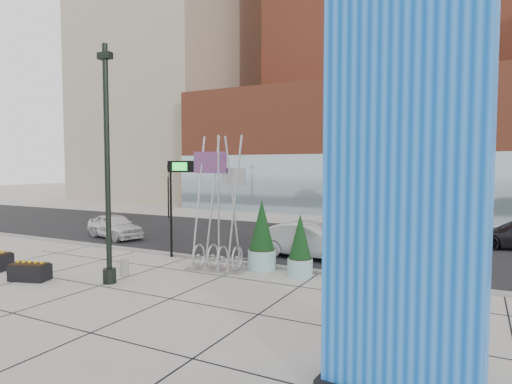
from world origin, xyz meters
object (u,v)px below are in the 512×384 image
at_px(car_white_west, 115,226).
at_px(concrete_bollard, 124,267).
at_px(blue_pylon, 407,142).
at_px(car_silver_mid, 310,241).
at_px(lamp_post, 108,187).
at_px(overhead_street_sign, 184,175).
at_px(public_art_sculpture, 218,235).

bearing_deg(car_white_west, concrete_bollard, -117.23).
bearing_deg(concrete_bollard, blue_pylon, -21.36).
xyz_separation_m(car_white_west, car_silver_mid, (11.41, 0.12, 0.10)).
bearing_deg(lamp_post, concrete_bollard, 105.32).
xyz_separation_m(concrete_bollard, overhead_street_sign, (0.16, 3.41, 3.33)).
bearing_deg(public_art_sculpture, concrete_bollard, -142.64).
xyz_separation_m(lamp_post, overhead_street_sign, (-0.10, 4.37, 0.34)).
relative_size(lamp_post, concrete_bollard, 13.10).
distance_m(lamp_post, concrete_bollard, 3.16).
relative_size(blue_pylon, car_silver_mid, 1.95).
height_order(concrete_bollard, overhead_street_sign, overhead_street_sign).
xyz_separation_m(blue_pylon, overhead_street_sign, (-10.16, 7.45, -0.76)).
xyz_separation_m(public_art_sculpture, overhead_street_sign, (-2.38, 1.03, 2.28)).
relative_size(concrete_bollard, overhead_street_sign, 0.15).
relative_size(public_art_sculpture, overhead_street_sign, 1.22).
xyz_separation_m(blue_pylon, car_silver_mid, (-5.35, 9.99, -3.64)).
distance_m(concrete_bollard, overhead_street_sign, 4.77).
height_order(car_white_west, car_silver_mid, car_silver_mid).
bearing_deg(overhead_street_sign, lamp_post, -98.93).
xyz_separation_m(blue_pylon, car_white_west, (-16.76, 9.87, -3.74)).
bearing_deg(concrete_bollard, car_silver_mid, 50.13).
relative_size(lamp_post, public_art_sculpture, 1.56).
height_order(blue_pylon, lamp_post, blue_pylon).
height_order(blue_pylon, overhead_street_sign, blue_pylon).
bearing_deg(public_art_sculpture, car_white_west, 153.17).
relative_size(lamp_post, car_white_west, 2.06).
distance_m(blue_pylon, lamp_post, 10.58).
bearing_deg(concrete_bollard, overhead_street_sign, 87.28).
xyz_separation_m(lamp_post, public_art_sculpture, (2.28, 3.34, -1.94)).
bearing_deg(car_white_west, blue_pylon, -105.54).
height_order(overhead_street_sign, car_white_west, overhead_street_sign).
distance_m(overhead_street_sign, car_white_west, 7.64).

